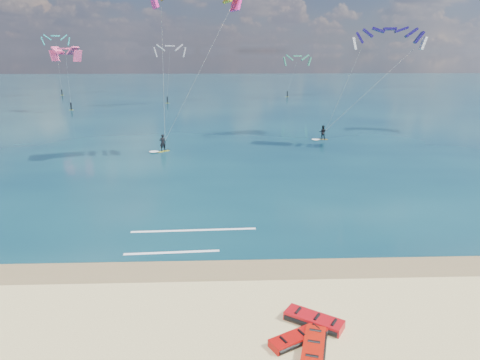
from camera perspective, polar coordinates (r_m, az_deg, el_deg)
name	(u,v)px	position (r m, az deg, el deg)	size (l,w,h in m)	color
ground	(217,136)	(58.18, -3.03, 5.92)	(320.00, 320.00, 0.00)	tan
wet_sand_strip	(208,270)	(22.94, -4.33, -11.83)	(320.00, 2.40, 0.01)	olive
sea	(221,92)	(121.62, -2.60, 11.64)	(320.00, 200.00, 0.04)	#0A2838
packed_kite_left	(299,341)	(18.22, 7.83, -20.45)	(2.69, 1.01, 0.37)	#B50C09
packed_kite_mid	(314,324)	(19.19, 9.79, -18.38)	(2.67, 1.20, 0.44)	#B70C13
packed_kite_right	(313,352)	(17.78, 9.73, -21.64)	(2.56, 1.16, 0.42)	red
kitesurfer_main	(179,63)	(45.51, -8.16, 15.21)	(12.03, 7.47, 18.86)	yellow
kitesurfer_far	(356,80)	(53.64, 15.18, 12.72)	(12.43, 7.46, 14.89)	#B38A1A
shoreline_foam	(186,239)	(26.46, -7.28, -7.75)	(7.93, 3.63, 0.01)	white
distant_kites	(141,74)	(98.38, -13.08, 13.55)	(63.68, 33.52, 14.45)	#F3477B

